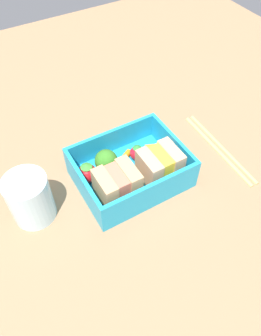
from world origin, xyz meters
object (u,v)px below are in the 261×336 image
object	(u,v)px
sandwich_left	(160,165)
carrot_stick_far_left	(120,161)
broccoli_floret	(106,161)
strawberry_far_left	(87,173)
chopstick_pair	(220,147)
drinking_glass	(30,199)
sandwich_center_left	(117,184)
strawberry_left	(137,153)
carrot_stick_left	(156,148)

from	to	relation	value
sandwich_left	carrot_stick_far_left	size ratio (longest dim) A/B	1.23
broccoli_floret	strawberry_far_left	distance (cm)	3.46
chopstick_pair	drinking_glass	bearing A→B (deg)	-6.16
strawberry_far_left	chopstick_pair	distance (cm)	24.01
sandwich_center_left	chopstick_pair	size ratio (longest dim) A/B	0.32
strawberry_left	drinking_glass	bearing A→B (deg)	3.25
strawberry_left	drinking_glass	xyz separation A→B (cm)	(18.46, 1.05, 1.36)
strawberry_left	chopstick_pair	size ratio (longest dim) A/B	0.16
sandwich_center_left	carrot_stick_far_left	xyz separation A→B (cm)	(-3.43, -5.42, -2.08)
strawberry_left	broccoli_floret	distance (cm)	5.86
carrot_stick_left	sandwich_center_left	bearing A→B (deg)	25.53
carrot_stick_left	carrot_stick_far_left	size ratio (longest dim) A/B	0.73
carrot_stick_left	drinking_glass	xyz separation A→B (cm)	(21.99, 0.80, 1.95)
drinking_glass	carrot_stick_left	bearing A→B (deg)	-177.92
carrot_stick_left	carrot_stick_far_left	world-z (taller)	carrot_stick_left
broccoli_floret	strawberry_far_left	world-z (taller)	broccoli_floret
chopstick_pair	carrot_stick_left	bearing A→B (deg)	-21.85
sandwich_center_left	strawberry_left	size ratio (longest dim) A/B	1.96
sandwich_center_left	drinking_glass	bearing A→B (deg)	-18.34
carrot_stick_left	drinking_glass	distance (cm)	22.09
strawberry_far_left	drinking_glass	bearing A→B (deg)	6.44
carrot_stick_far_left	carrot_stick_left	bearing A→B (deg)	174.40
carrot_stick_far_left	broccoli_floret	distance (cm)	3.42
broccoli_floret	drinking_glass	world-z (taller)	drinking_glass
sandwich_center_left	strawberry_left	world-z (taller)	sandwich_center_left
sandwich_center_left	strawberry_far_left	distance (cm)	5.76
drinking_glass	chopstick_pair	bearing A→B (deg)	173.84
carrot_stick_far_left	broccoli_floret	size ratio (longest dim) A/B	1.09
sandwich_left	chopstick_pair	size ratio (longest dim) A/B	0.32
strawberry_left	chopstick_pair	distance (cm)	15.24
strawberry_left	carrot_stick_far_left	world-z (taller)	strawberry_left
chopstick_pair	broccoli_floret	bearing A→B (deg)	-12.65
sandwich_left	carrot_stick_far_left	xyz separation A→B (cm)	(4.09, -5.42, -2.08)
carrot_stick_left	drinking_glass	bearing A→B (deg)	2.08
sandwich_center_left	broccoli_floret	bearing A→B (deg)	-98.29
sandwich_left	carrot_stick_far_left	distance (cm)	7.10
broccoli_floret	strawberry_far_left	size ratio (longest dim) A/B	1.23
sandwich_left	strawberry_far_left	bearing A→B (deg)	-26.42
strawberry_far_left	drinking_glass	distance (cm)	9.50
sandwich_left	carrot_stick_left	size ratio (longest dim) A/B	1.68
carrot_stick_far_left	sandwich_left	bearing A→B (deg)	127.03
sandwich_left	broccoli_floret	xyz separation A→B (cm)	(6.80, -4.94, -0.06)
sandwich_left	sandwich_center_left	world-z (taller)	same
broccoli_floret	drinking_glass	distance (cm)	12.76
carrot_stick_left	chopstick_pair	xyz separation A→B (cm)	(-10.83, 4.34, -1.61)
sandwich_left	drinking_glass	bearing A→B (deg)	-11.52
carrot_stick_left	chopstick_pair	size ratio (longest dim) A/B	0.19
carrot_stick_far_left	strawberry_far_left	world-z (taller)	strawberry_far_left
drinking_glass	sandwich_center_left	bearing A→B (deg)	161.66
strawberry_far_left	drinking_glass	xyz separation A→B (cm)	(9.38, 1.06, 1.07)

